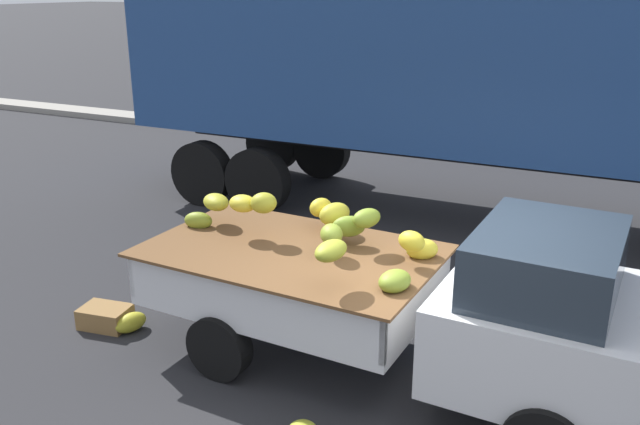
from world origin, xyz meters
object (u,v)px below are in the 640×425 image
Objects in this scene: pickup_truck at (490,312)px; fallen_banana_bunch_near_tailgate at (131,322)px; produce_crate at (105,317)px; semi_trailer at (505,58)px.

pickup_truck is 3.81m from fallen_banana_bunch_near_tailgate.
fallen_banana_bunch_near_tailgate is at bearing -171.43° from pickup_truck.
pickup_truck is at bearing 6.19° from produce_crate.
fallen_banana_bunch_near_tailgate is at bearing 6.09° from produce_crate.
semi_trailer is at bearing 103.77° from pickup_truck.
pickup_truck is 13.83× the size of fallen_banana_bunch_near_tailgate.
semi_trailer reaches higher than pickup_truck.
produce_crate is (-4.02, -0.44, -0.77)m from pickup_truck.
semi_trailer reaches higher than produce_crate.
pickup_truck reaches higher than produce_crate.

